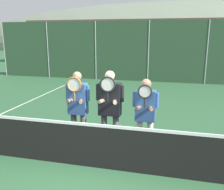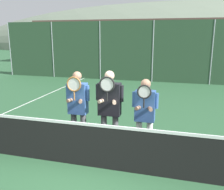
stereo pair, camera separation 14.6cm
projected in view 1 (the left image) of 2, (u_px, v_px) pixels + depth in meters
ground_plane at (95, 167)px, 4.96m from camera, size 120.00×120.00×0.00m
hill_distant at (168, 46)px, 56.08m from camera, size 94.74×52.64×18.42m
clubhouse_building at (147, 42)px, 22.04m from camera, size 20.31×5.50×3.77m
fence_back at (148, 52)px, 13.72m from camera, size 18.34×0.06×3.33m
tennis_net at (95, 145)px, 4.85m from camera, size 10.98×0.09×1.02m
court_line_left_sideline at (10, 110)px, 8.74m from camera, size 0.05×16.00×0.01m
player_leftmost at (78, 105)px, 5.47m from camera, size 0.55×0.34×1.80m
player_center_left at (110, 105)px, 5.32m from camera, size 0.61×0.34×1.84m
player_center_right at (145, 112)px, 5.19m from camera, size 0.54×0.34×1.70m
car_far_left at (75, 59)px, 17.86m from camera, size 4.68×2.09×1.66m
car_left_of_center at (150, 59)px, 17.00m from camera, size 4.51×2.04×1.85m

